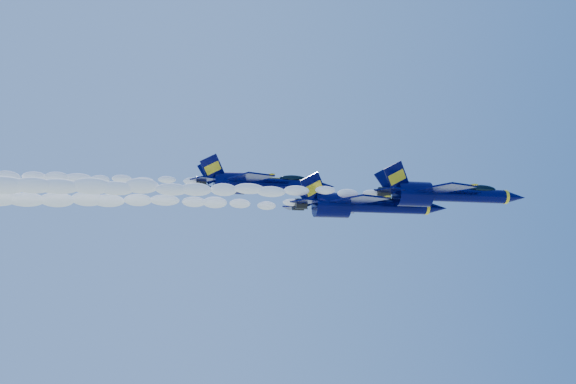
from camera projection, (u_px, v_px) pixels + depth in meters
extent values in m
cylinder|color=#000134|center=(467.00, 196.00, 83.51)|extent=(9.54, 1.59, 1.59)
ellipsoid|color=#000134|center=(413.00, 194.00, 82.03)|extent=(1.65, 2.86, 6.78)
cone|color=#000134|center=(515.00, 197.00, 84.86)|extent=(2.76, 1.59, 1.59)
cylinder|color=yellow|center=(505.00, 197.00, 84.58)|extent=(0.37, 1.65, 1.65)
ellipsoid|color=black|center=(481.00, 189.00, 84.03)|extent=(3.82, 1.24, 1.05)
cube|color=yellow|center=(481.00, 192.00, 83.98)|extent=(4.45, 1.06, 0.19)
cube|color=#000134|center=(444.00, 188.00, 78.38)|extent=(5.68, 6.74, 0.19)
cube|color=#000134|center=(414.00, 199.00, 86.54)|extent=(5.68, 6.74, 0.19)
cube|color=yellow|center=(457.00, 188.00, 78.72)|extent=(2.56, 5.31, 0.11)
cube|color=yellow|center=(425.00, 199.00, 86.88)|extent=(2.56, 5.31, 0.11)
cube|color=#000134|center=(397.00, 177.00, 80.71)|extent=(3.45, 1.09, 3.72)
cube|color=#000134|center=(390.00, 181.00, 82.85)|extent=(3.45, 1.09, 3.72)
cylinder|color=black|center=(384.00, 192.00, 80.54)|extent=(1.27, 1.17, 1.17)
cylinder|color=black|center=(380.00, 194.00, 81.87)|extent=(1.27, 1.17, 1.17)
cube|color=yellow|center=(441.00, 188.00, 82.94)|extent=(11.66, 0.37, 0.08)
ellipsoid|color=white|center=(98.00, 186.00, 74.33)|extent=(60.96, 2.51, 2.26)
cylinder|color=#000134|center=(387.00, 206.00, 84.20)|extent=(9.64, 1.61, 1.61)
ellipsoid|color=#000134|center=(331.00, 205.00, 82.71)|extent=(1.67, 2.89, 6.85)
cone|color=#000134|center=(436.00, 208.00, 85.57)|extent=(2.78, 1.61, 1.61)
cylinder|color=yellow|center=(426.00, 208.00, 85.28)|extent=(0.37, 1.67, 1.67)
ellipsoid|color=black|center=(401.00, 200.00, 84.73)|extent=(3.85, 1.25, 1.06)
cube|color=yellow|center=(401.00, 203.00, 84.68)|extent=(4.50, 1.07, 0.19)
cube|color=#000134|center=(359.00, 200.00, 79.02)|extent=(5.74, 6.81, 0.19)
cube|color=#000134|center=(337.00, 210.00, 87.26)|extent=(5.74, 6.81, 0.19)
cube|color=yellow|center=(372.00, 199.00, 79.36)|extent=(2.58, 5.36, 0.11)
cube|color=yellow|center=(348.00, 210.00, 87.61)|extent=(2.58, 5.36, 0.11)
cube|color=#000134|center=(314.00, 189.00, 81.37)|extent=(3.49, 1.10, 3.75)
cube|color=#000134|center=(309.00, 192.00, 83.53)|extent=(3.49, 1.10, 3.75)
cylinder|color=black|center=(301.00, 204.00, 81.20)|extent=(1.28, 1.18, 1.18)
cylinder|color=black|center=(298.00, 205.00, 82.54)|extent=(1.28, 1.18, 1.18)
cube|color=yellow|center=(360.00, 198.00, 83.63)|extent=(11.78, 0.37, 0.09)
ellipsoid|color=white|center=(10.00, 198.00, 75.00)|extent=(60.96, 2.54, 2.28)
cylinder|color=#000134|center=(280.00, 185.00, 94.77)|extent=(9.53, 1.59, 1.59)
ellipsoid|color=#000134|center=(229.00, 183.00, 93.29)|extent=(1.65, 2.86, 6.78)
cone|color=#000134|center=(325.00, 186.00, 96.12)|extent=(2.75, 1.59, 1.59)
cylinder|color=yellow|center=(315.00, 186.00, 95.84)|extent=(0.37, 1.65, 1.65)
ellipsoid|color=black|center=(293.00, 179.00, 95.29)|extent=(3.81, 1.24, 1.05)
cube|color=yellow|center=(293.00, 182.00, 95.24)|extent=(4.45, 1.06, 0.19)
cube|color=#000134|center=(249.00, 178.00, 89.64)|extent=(5.68, 6.73, 0.19)
cube|color=#000134|center=(239.00, 188.00, 97.80)|extent=(5.68, 6.73, 0.19)
cube|color=yellow|center=(261.00, 177.00, 89.99)|extent=(2.55, 5.31, 0.11)
cube|color=yellow|center=(249.00, 188.00, 98.14)|extent=(2.55, 5.31, 0.11)
cube|color=#000134|center=(213.00, 168.00, 91.97)|extent=(3.45, 1.09, 3.71)
cube|color=#000134|center=(211.00, 171.00, 94.11)|extent=(3.45, 1.09, 3.71)
cylinder|color=black|center=(201.00, 181.00, 91.81)|extent=(1.27, 1.17, 1.17)
cylinder|color=black|center=(200.00, 183.00, 93.13)|extent=(1.27, 1.17, 1.17)
cube|color=yellow|center=(256.00, 177.00, 94.20)|extent=(11.65, 0.37, 0.08)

